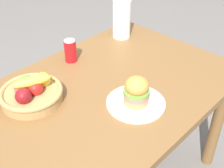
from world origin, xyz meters
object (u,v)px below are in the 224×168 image
object	(u,v)px
sandwich	(136,91)
paper_towel_roll	(122,19)
fruit_basket	(31,92)
soda_can	(70,51)
plate	(136,103)

from	to	relation	value
sandwich	paper_towel_roll	world-z (taller)	paper_towel_roll
fruit_basket	paper_towel_roll	world-z (taller)	paper_towel_roll
soda_can	paper_towel_roll	world-z (taller)	paper_towel_roll
soda_can	fruit_basket	bearing A→B (deg)	-158.24
plate	soda_can	size ratio (longest dim) A/B	2.14
plate	fruit_basket	world-z (taller)	fruit_basket
plate	paper_towel_roll	size ratio (longest dim) A/B	1.12
plate	sandwich	world-z (taller)	sandwich
fruit_basket	paper_towel_roll	distance (m)	0.78
sandwich	fruit_basket	world-z (taller)	sandwich
plate	fruit_basket	bearing A→B (deg)	130.06
soda_can	fruit_basket	xyz separation A→B (m)	(-0.35, -0.14, -0.02)
plate	soda_can	bearing A→B (deg)	84.96
sandwich	paper_towel_roll	size ratio (longest dim) A/B	0.55
sandwich	paper_towel_roll	distance (m)	0.68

